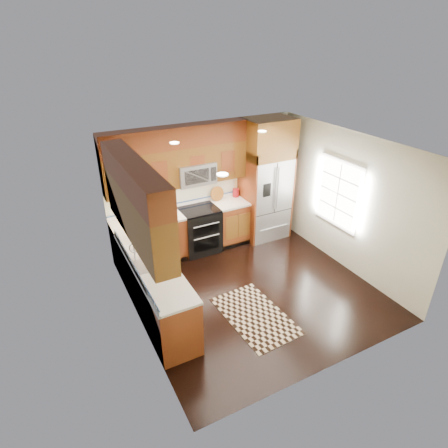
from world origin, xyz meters
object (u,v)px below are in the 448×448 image
knife_block (153,208)px  utensil_crock (236,191)px  range (200,230)px  refrigerator (266,180)px  rug (255,315)px

knife_block → utensil_crock: utensil_crock is taller
range → refrigerator: (1.55, -0.04, 0.83)m
refrigerator → range: bearing=178.6°
refrigerator → utensil_crock: size_ratio=6.80×
rug → knife_block: size_ratio=5.30×
utensil_crock → knife_block: bearing=179.5°
rug → knife_block: knife_block is taller
range → refrigerator: bearing=-1.4°
knife_block → refrigerator: bearing=-6.6°
rug → utensil_crock: bearing=64.7°
rug → utensil_crock: utensil_crock is taller
rug → range: bearing=85.2°
utensil_crock → rug: bearing=-112.4°
refrigerator → knife_block: bearing=173.4°
range → refrigerator: 1.76m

